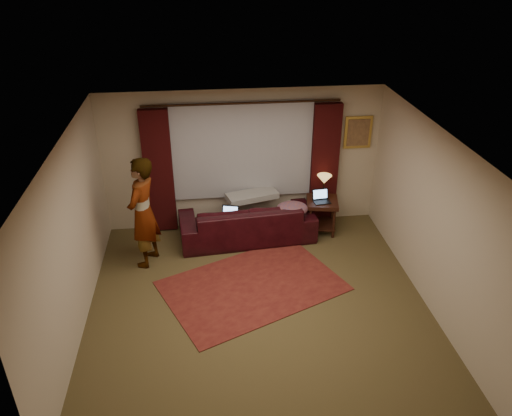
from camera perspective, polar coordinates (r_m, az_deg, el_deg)
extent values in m
cube|color=brown|center=(7.60, 0.29, -11.05)|extent=(5.00, 5.00, 0.01)
cube|color=silver|center=(6.28, 0.35, 7.63)|extent=(5.00, 5.00, 0.02)
cube|color=#BFAE94|center=(9.07, -1.57, 5.52)|extent=(5.00, 0.02, 2.60)
cube|color=#BFAE94|center=(4.90, 3.98, -17.72)|extent=(5.00, 0.02, 2.60)
cube|color=#BFAE94|center=(7.04, -20.36, -3.63)|extent=(0.02, 5.00, 2.60)
cube|color=#BFAE94|center=(7.53, 19.57, -1.32)|extent=(0.02, 5.00, 2.60)
cube|color=#9B9BA2|center=(8.94, -1.56, 6.56)|extent=(2.50, 0.05, 1.80)
cube|color=black|center=(9.03, -11.05, 4.03)|extent=(0.50, 0.14, 2.30)
cube|color=black|center=(9.26, 7.82, 4.94)|extent=(0.50, 0.14, 2.30)
cylinder|color=black|center=(8.60, -1.60, 11.88)|extent=(0.04, 0.04, 3.40)
cube|color=gold|center=(9.28, 11.57, 8.48)|extent=(0.50, 0.04, 0.60)
imported|color=black|center=(8.91, -1.03, -0.75)|extent=(2.48, 1.23, 0.97)
cube|color=gray|center=(8.93, -0.45, 2.90)|extent=(0.99, 0.60, 0.11)
ellipsoid|color=#724654|center=(8.85, 4.13, -0.15)|extent=(0.65, 0.55, 0.24)
cube|color=maroon|center=(7.96, -0.40, -8.87)|extent=(3.15, 2.70, 0.01)
cube|color=black|center=(9.28, 7.46, -0.89)|extent=(0.65, 0.65, 0.65)
imported|color=gray|center=(8.22, -12.79, -0.54)|extent=(0.72, 0.72, 1.89)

